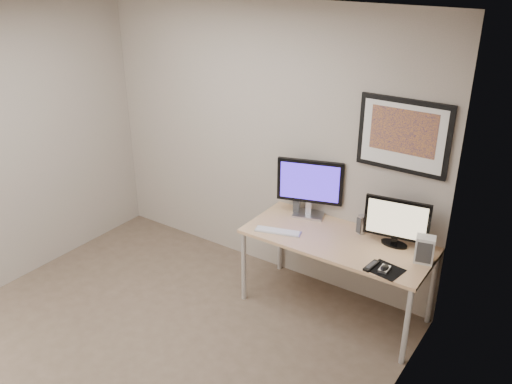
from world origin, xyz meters
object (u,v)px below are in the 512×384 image
speaker_right (362,224)px  keyboard (278,231)px  desk (337,246)px  fan_unit (425,249)px  speaker_left (297,204)px  framed_art (403,136)px  monitor_tv (397,221)px  monitor_large (310,186)px

speaker_right → keyboard: speaker_right is taller
desk → fan_unit: 0.74m
desk → keyboard: 0.52m
speaker_left → keyboard: size_ratio=0.45×
fan_unit → framed_art: bearing=128.2°
monitor_tv → speaker_left: size_ratio=2.95×
monitor_large → keyboard: size_ratio=1.44×
monitor_large → speaker_right: bearing=-21.9°
monitor_large → keyboard: monitor_large is taller
monitor_tv → keyboard: (-0.92, -0.35, -0.21)m
framed_art → speaker_right: size_ratio=4.43×
desk → monitor_tv: monitor_tv is taller
monitor_large → fan_unit: size_ratio=2.60×
framed_art → speaker_left: (-0.89, -0.09, -0.80)m
speaker_left → keyboard: speaker_left is taller
monitor_tv → keyboard: bearing=-168.1°
speaker_left → monitor_large: bearing=-16.3°
monitor_tv → keyboard: 1.00m
keyboard → fan_unit: 1.23m
monitor_large → speaker_left: size_ratio=3.24×
framed_art → fan_unit: bearing=-37.6°
keyboard → fan_unit: (1.20, 0.23, 0.10)m
desk → framed_art: bearing=43.5°
framed_art → speaker_left: bearing=-174.0°
framed_art → monitor_large: bearing=-173.4°
framed_art → monitor_tv: 0.69m
speaker_right → fan_unit: (0.60, -0.16, 0.03)m
monitor_tv → keyboard: monitor_tv is taller
framed_art → keyboard: 1.32m
framed_art → keyboard: framed_art is taller
monitor_tv → speaker_right: bearing=164.5°
framed_art → keyboard: size_ratio=1.87×
monitor_large → monitor_tv: bearing=-22.7°
desk → monitor_tv: 0.55m
speaker_right → fan_unit: size_ratio=0.76×
monitor_large → speaker_right: size_ratio=3.42×
keyboard → speaker_right: bearing=15.5°
monitor_tv → speaker_left: monitor_tv is taller
framed_art → monitor_tv: framed_art is taller
fan_unit → speaker_left: bearing=157.3°
speaker_left → keyboard: bearing=-100.5°
keyboard → speaker_left: bearing=81.1°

